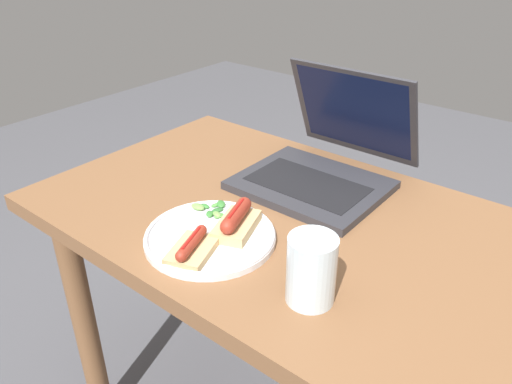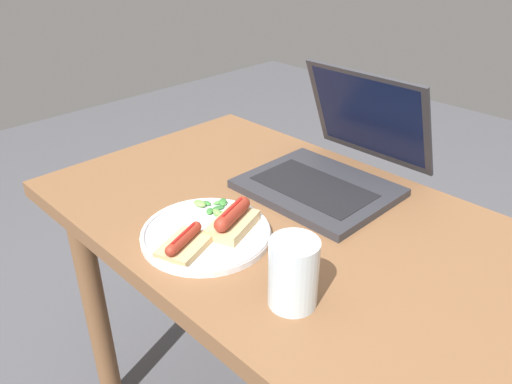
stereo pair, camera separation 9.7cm
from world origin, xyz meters
name	(u,v)px [view 2 (the right image)]	position (x,y,z in m)	size (l,w,h in m)	color
desk	(323,282)	(0.00, 0.00, 0.63)	(1.26, 0.64, 0.74)	brown
laptop	(333,167)	(-0.13, 0.18, 0.78)	(0.31, 0.35, 0.24)	#2D2D33
plate	(206,233)	(-0.16, -0.16, 0.75)	(0.25, 0.25, 0.02)	silver
sausage_toast_left	(184,243)	(-0.14, -0.23, 0.76)	(0.10, 0.12, 0.04)	tan
sausage_toast_middle	(233,220)	(-0.13, -0.12, 0.77)	(0.10, 0.12, 0.05)	tan
salad_pile	(212,206)	(-0.22, -0.10, 0.75)	(0.08, 0.07, 0.01)	#4C8E3D
drinking_glass	(293,273)	(0.07, -0.18, 0.79)	(0.08, 0.08, 0.11)	silver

